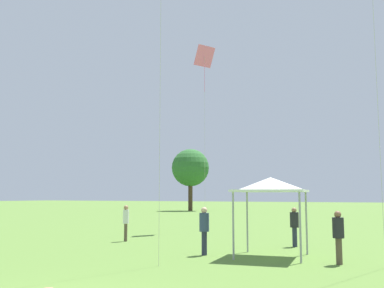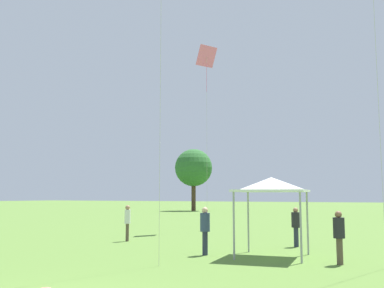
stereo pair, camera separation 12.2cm
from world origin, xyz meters
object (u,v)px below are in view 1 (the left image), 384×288
object	(u,v)px
person_standing_3	(338,233)
distant_tree_1	(190,168)
person_standing_2	(126,219)
kite_3	(205,60)
canopy_tent	(271,185)
person_standing_1	(204,226)
person_standing_0	(294,223)

from	to	relation	value
person_standing_3	distant_tree_1	bearing A→B (deg)	-117.37
person_standing_2	kite_3	size ratio (longest dim) A/B	0.14
canopy_tent	distant_tree_1	world-z (taller)	distant_tree_1
person_standing_1	person_standing_3	bearing A→B (deg)	-87.88
canopy_tent	distant_tree_1	xyz separation A→B (m)	(-25.48, 42.70, 3.68)
canopy_tent	person_standing_2	bearing A→B (deg)	164.76
person_standing_2	canopy_tent	size ratio (longest dim) A/B	0.60
person_standing_0	kite_3	world-z (taller)	kite_3
person_standing_3	kite_3	bearing A→B (deg)	-107.27
person_standing_0	person_standing_3	bearing A→B (deg)	78.09
person_standing_1	kite_3	size ratio (longest dim) A/B	0.15
person_standing_0	canopy_tent	size ratio (longest dim) A/B	0.59
person_standing_2	canopy_tent	distance (m)	8.41
person_standing_0	person_standing_3	distance (m)	5.04
canopy_tent	person_standing_1	bearing A→B (deg)	-164.68
person_standing_0	canopy_tent	world-z (taller)	canopy_tent
person_standing_3	kite_3	distance (m)	17.68
distant_tree_1	person_standing_2	bearing A→B (deg)	-66.65
person_standing_0	distant_tree_1	bearing A→B (deg)	-99.31
distant_tree_1	person_standing_0	bearing A→B (deg)	-56.99
person_standing_1	canopy_tent	distance (m)	2.91
person_standing_2	kite_3	xyz separation A→B (m)	(0.56, 7.74, 10.05)
person_standing_1	kite_3	xyz separation A→B (m)	(-5.03, 10.58, 10.05)
canopy_tent	person_standing_0	bearing A→B (deg)	91.56
person_standing_2	person_standing_0	bearing A→B (deg)	170.72
person_standing_0	distant_tree_1	world-z (taller)	distant_tree_1
person_standing_0	canopy_tent	distance (m)	3.96
person_standing_3	canopy_tent	bearing A→B (deg)	-76.50
person_standing_3	kite_3	xyz separation A→B (m)	(-9.87, 10.64, 10.10)
kite_3	person_standing_1	bearing A→B (deg)	97.48
person_standing_3	distant_tree_1	xyz separation A→B (m)	(-27.93, 43.42, 5.25)
canopy_tent	distant_tree_1	size ratio (longest dim) A/B	0.32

